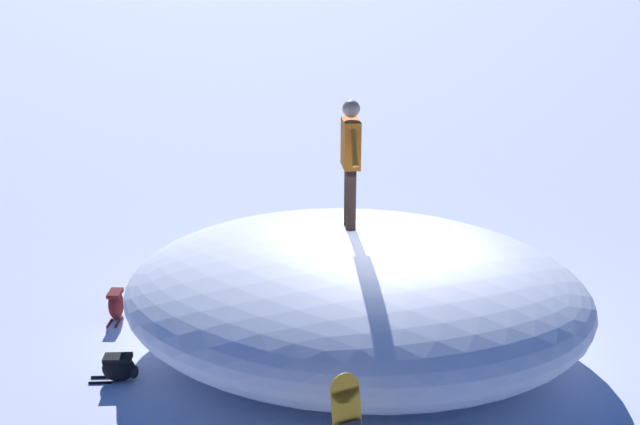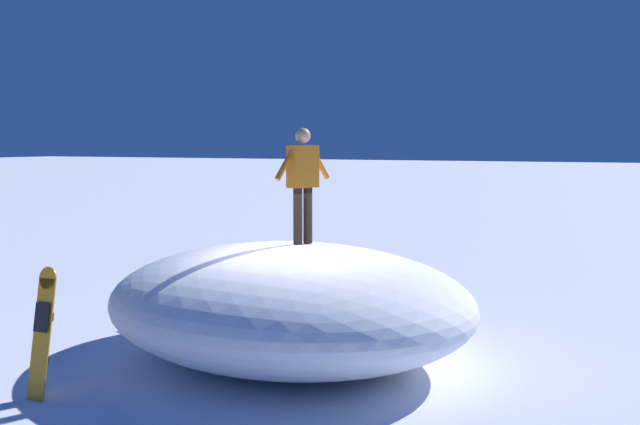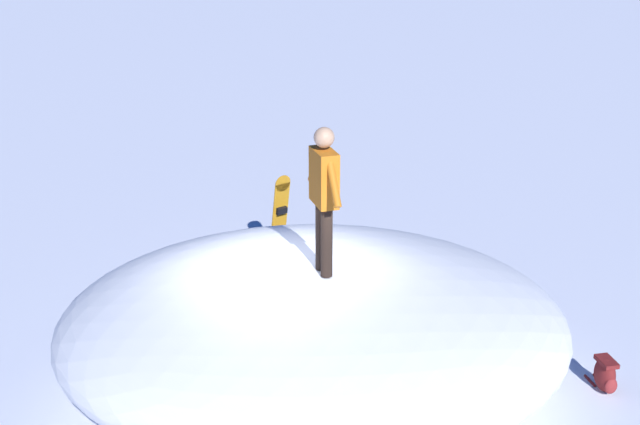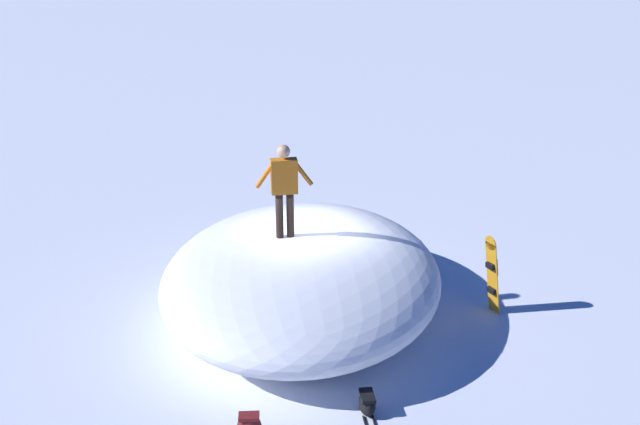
% 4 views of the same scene
% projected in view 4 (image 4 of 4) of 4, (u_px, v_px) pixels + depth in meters
% --- Properties ---
extents(ground, '(240.00, 240.00, 0.00)m').
position_uv_depth(ground, '(311.00, 303.00, 14.26)').
color(ground, white).
extents(snow_mound, '(8.13, 8.31, 1.73)m').
position_uv_depth(snow_mound, '(302.00, 275.00, 13.52)').
color(snow_mound, white).
rests_on(snow_mound, ground).
extents(snowboarder_standing, '(1.01, 0.49, 1.77)m').
position_uv_depth(snowboarder_standing, '(284.00, 184.00, 12.73)').
color(snowboarder_standing, black).
rests_on(snowboarder_standing, snow_mound).
extents(snowboard_primary_upright, '(0.33, 0.31, 1.69)m').
position_uv_depth(snowboard_primary_upright, '(492.00, 273.00, 13.58)').
color(snowboard_primary_upright, orange).
rests_on(snowboard_primary_upright, ground).
extents(backpack_near, '(0.45, 0.66, 0.36)m').
position_uv_depth(backpack_near, '(367.00, 403.00, 10.97)').
color(backpack_near, black).
rests_on(backpack_near, ground).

